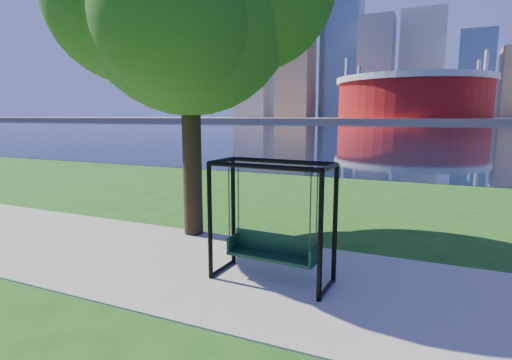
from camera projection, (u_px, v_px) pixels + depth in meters
The scene contains 7 objects.
ground at pixel (269, 267), 7.79m from camera, with size 900.00×900.00×0.00m, color #1E5114.
path at pixel (259, 276), 7.33m from camera, with size 120.00×4.00×0.03m, color #9E937F.
river at pixel (423, 128), 99.76m from camera, with size 900.00×180.00×0.02m, color black.
far_bank at pixel (432, 119), 283.56m from camera, with size 900.00×228.00×2.00m, color #937F60.
stadium at pixel (412, 96), 221.48m from camera, with size 83.00×83.00×32.00m.
skyline at pixel (429, 71), 291.86m from camera, with size 392.00×66.00×96.50m.
swing at pixel (272, 224), 6.99m from camera, with size 2.15×1.00×2.16m.
Camera 1 is at (2.79, -6.88, 2.92)m, focal length 28.00 mm.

